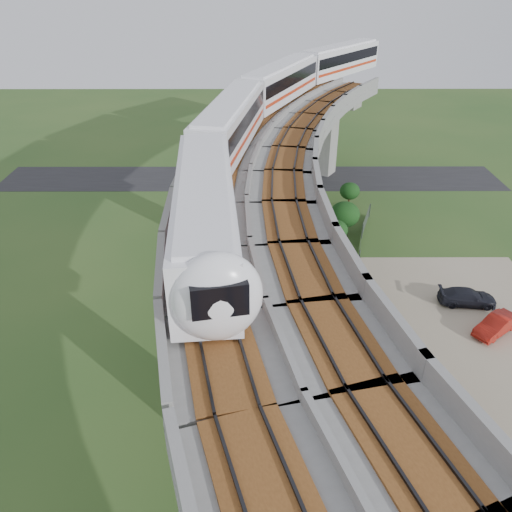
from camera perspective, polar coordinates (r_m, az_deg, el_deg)
The scene contains 16 objects.
ground at distance 35.31m, azimuth -0.82°, elevation -9.39°, with size 160.00×160.00×0.00m, color #2C4F1F.
dirt_lot at distance 36.41m, azimuth 22.18°, elevation -10.67°, with size 18.00×26.00×0.04m, color gray.
asphalt_road at distance 61.41m, azimuth -0.55°, elevation 8.88°, with size 60.00×8.00×0.03m, color #232326.
viaduct at distance 30.50m, azimuth 6.31°, elevation 3.84°, with size 19.58×73.98×11.40m.
metro_train at distance 44.62m, azimuth 2.77°, elevation 17.08°, with size 20.73×58.94×3.64m.
fence at distance 36.06m, azimuth 15.03°, elevation -8.13°, with size 3.87×38.73×1.50m.
tree_0 at distance 53.51m, azimuth 10.67°, elevation 7.30°, with size 2.08×2.08×2.93m.
tree_1 at distance 48.31m, azimuth 10.11°, elevation 4.70°, with size 2.86×2.86×3.21m.
tree_2 at distance 45.19m, azimuth 9.21°, elevation 2.95°, with size 2.00×2.00×2.89m.
tree_3 at distance 38.09m, azimuth 9.28°, elevation -2.47°, with size 1.94×1.94×3.01m.
tree_4 at distance 34.12m, azimuth 10.06°, elevation -6.82°, with size 3.05×3.05×3.52m.
tree_5 at distance 28.21m, azimuth 14.47°, elevation -16.71°, with size 3.16×3.16×3.73m.
tree_6 at distance 26.74m, azimuth 19.50°, elevation -23.46°, with size 2.03×2.03×2.61m.
car_white at distance 32.59m, azimuth 16.28°, elevation -13.67°, with size 1.27×3.16×1.08m, color silver.
car_red at distance 39.21m, azimuth 25.77°, elevation -7.10°, with size 1.36×3.91×1.29m, color maroon.
car_dark at distance 41.39m, azimuth 23.01°, elevation -4.33°, with size 1.75×4.30×1.25m, color black.
Camera 1 is at (0.41, -27.09, 22.64)m, focal length 35.00 mm.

